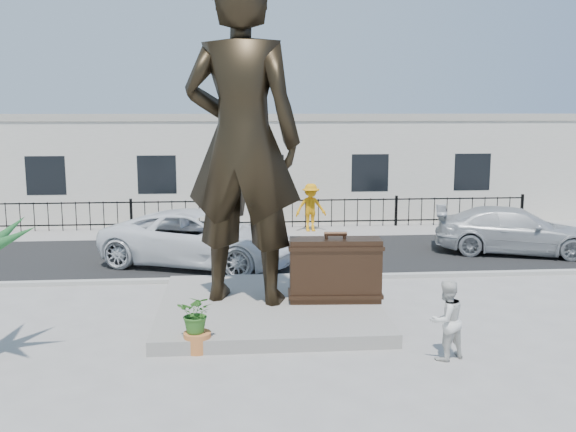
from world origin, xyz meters
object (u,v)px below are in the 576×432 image
object	(u,v)px
statue	(242,141)
suitcase	(335,270)
tourist	(446,320)
car_white	(201,238)

from	to	relation	value
statue	suitcase	world-z (taller)	statue
statue	suitcase	xyz separation A→B (m)	(2.19, -0.29, -3.08)
tourist	statue	bearing A→B (deg)	-64.63
car_white	statue	bearing A→B (deg)	-143.98
statue	suitcase	size ratio (longest dim) A/B	3.53
statue	tourist	xyz separation A→B (m)	(3.91, -3.37, -3.34)
statue	car_white	distance (m)	6.01
statue	car_white	xyz separation A→B (m)	(-1.28, 4.88, -3.27)
statue	car_white	bearing A→B (deg)	-58.73
tourist	car_white	distance (m)	9.75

